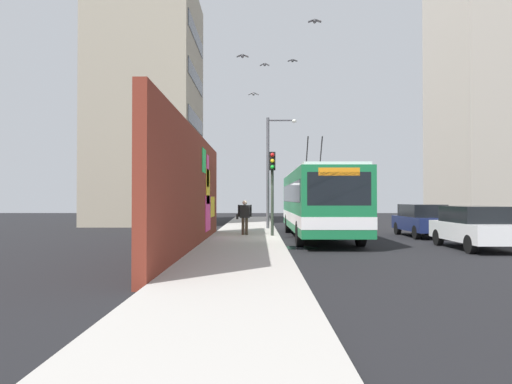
{
  "coord_description": "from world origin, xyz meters",
  "views": [
    {
      "loc": [
        -20.13,
        0.97,
        1.85
      ],
      "look_at": [
        -0.24,
        1.09,
        2.15
      ],
      "focal_mm": 32.28,
      "sensor_mm": 36.0,
      "label": 1
    }
  ],
  "objects_px": {
    "city_bus": "(318,201)",
    "traffic_light": "(272,179)",
    "pedestrian_midblock": "(245,215)",
    "street_lamp": "(271,164)",
    "parked_car_white": "(476,227)",
    "parked_car_navy": "(422,220)"
  },
  "relations": [
    {
      "from": "city_bus",
      "to": "traffic_light",
      "type": "xyz_separation_m",
      "value": [
        -0.32,
        2.15,
        1.01
      ]
    },
    {
      "from": "parked_car_white",
      "to": "street_lamp",
      "type": "relative_size",
      "value": 0.66
    },
    {
      "from": "city_bus",
      "to": "parked_car_white",
      "type": "distance_m",
      "value": 6.98
    },
    {
      "from": "pedestrian_midblock",
      "to": "street_lamp",
      "type": "bearing_deg",
      "value": -16.17
    },
    {
      "from": "parked_car_white",
      "to": "pedestrian_midblock",
      "type": "xyz_separation_m",
      "value": [
        4.84,
        8.65,
        0.26
      ]
    },
    {
      "from": "city_bus",
      "to": "traffic_light",
      "type": "distance_m",
      "value": 2.4
    },
    {
      "from": "city_bus",
      "to": "street_lamp",
      "type": "distance_m",
      "value": 5.87
    },
    {
      "from": "parked_car_navy",
      "to": "pedestrian_midblock",
      "type": "bearing_deg",
      "value": 94.75
    },
    {
      "from": "parked_car_navy",
      "to": "street_lamp",
      "type": "xyz_separation_m",
      "value": [
        4.1,
        7.25,
        3.01
      ]
    },
    {
      "from": "traffic_light",
      "to": "pedestrian_midblock",
      "type": "bearing_deg",
      "value": 65.77
    },
    {
      "from": "city_bus",
      "to": "pedestrian_midblock",
      "type": "xyz_separation_m",
      "value": [
        0.27,
        3.45,
        -0.66
      ]
    },
    {
      "from": "city_bus",
      "to": "parked_car_navy",
      "type": "distance_m",
      "value": 5.37
    },
    {
      "from": "parked_car_navy",
      "to": "parked_car_white",
      "type": "bearing_deg",
      "value": -180.0
    },
    {
      "from": "city_bus",
      "to": "parked_car_white",
      "type": "xyz_separation_m",
      "value": [
        -4.57,
        -5.2,
        -0.93
      ]
    },
    {
      "from": "parked_car_white",
      "to": "street_lamp",
      "type": "xyz_separation_m",
      "value": [
        9.66,
        7.25,
        3.01
      ]
    },
    {
      "from": "city_bus",
      "to": "pedestrian_midblock",
      "type": "relative_size",
      "value": 6.99
    },
    {
      "from": "street_lamp",
      "to": "traffic_light",
      "type": "bearing_deg",
      "value": 178.94
    },
    {
      "from": "parked_car_navy",
      "to": "street_lamp",
      "type": "bearing_deg",
      "value": 60.49
    },
    {
      "from": "parked_car_white",
      "to": "parked_car_navy",
      "type": "bearing_deg",
      "value": 0.0
    },
    {
      "from": "city_bus",
      "to": "parked_car_white",
      "type": "height_order",
      "value": "city_bus"
    },
    {
      "from": "city_bus",
      "to": "parked_car_navy",
      "type": "xyz_separation_m",
      "value": [
        0.99,
        -5.2,
        -0.93
      ]
    },
    {
      "from": "parked_car_white",
      "to": "street_lamp",
      "type": "height_order",
      "value": "street_lamp"
    }
  ]
}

